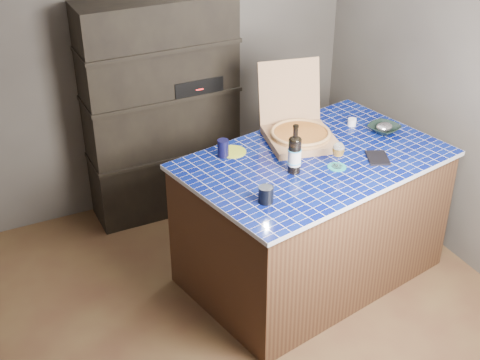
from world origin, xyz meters
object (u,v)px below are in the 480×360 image
pizza_box (299,131)px  mead_bottle (295,154)px  kitchen_island (311,217)px  bowl (384,129)px  dvd_case (378,158)px  wine_glass (338,150)px

pizza_box → mead_bottle: pizza_box is taller
kitchen_island → mead_bottle: mead_bottle is taller
kitchen_island → mead_bottle: size_ratio=5.80×
mead_bottle → bowl: mead_bottle is taller
mead_bottle → dvd_case: 0.61m
kitchen_island → dvd_case: (0.37, -0.20, 0.49)m
kitchen_island → wine_glass: wine_glass is taller
bowl → pizza_box: bearing=165.8°
dvd_case → wine_glass: bearing=-160.4°
wine_glass → dvd_case: wine_glass is taller
kitchen_island → mead_bottle: bearing=-167.8°
dvd_case → mead_bottle: bearing=-165.6°
mead_bottle → dvd_case: mead_bottle is taller
pizza_box → bowl: (0.62, -0.16, -0.04)m
kitchen_island → pizza_box: 0.62m
wine_glass → bowl: 0.67m
wine_glass → mead_bottle: bearing=165.3°
dvd_case → kitchen_island: bearing=175.6°
dvd_case → bowl: (0.28, 0.31, 0.02)m
mead_bottle → bowl: 0.91m
wine_glass → dvd_case: 0.33m
pizza_box → bowl: pizza_box is taller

